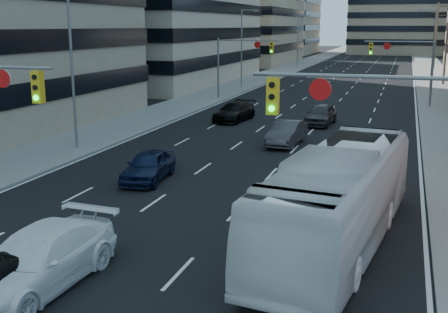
% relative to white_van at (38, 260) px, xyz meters
% --- Properties ---
extents(road_surface, '(18.00, 300.00, 0.02)m').
position_rel_white_van_xyz_m(road_surface, '(1.60, 126.00, -0.81)').
color(road_surface, black).
rests_on(road_surface, ground).
extents(sidewalk_left, '(5.00, 300.00, 0.15)m').
position_rel_white_van_xyz_m(sidewalk_left, '(-9.90, 126.00, -0.74)').
color(sidewalk_left, slate).
rests_on(sidewalk_left, ground).
extents(sidewalk_right, '(5.00, 300.00, 0.15)m').
position_rel_white_van_xyz_m(sidewalk_right, '(13.10, 126.00, -0.74)').
color(sidewalk_right, slate).
rests_on(sidewalk_right, ground).
extents(office_left_far, '(20.00, 30.00, 16.00)m').
position_rel_white_van_xyz_m(office_left_far, '(-22.40, 96.00, 7.18)').
color(office_left_far, gray).
rests_on(office_left_far, ground).
extents(bg_block_left, '(24.00, 24.00, 20.00)m').
position_rel_white_van_xyz_m(bg_block_left, '(-26.40, 136.00, 9.18)').
color(bg_block_left, '#ADA089').
rests_on(bg_block_left, ground).
extents(signal_near_right, '(6.59, 0.33, 6.00)m').
position_rel_white_van_xyz_m(signal_near_right, '(9.05, 3.99, 3.51)').
color(signal_near_right, slate).
rests_on(signal_near_right, ground).
extents(signal_far_left, '(6.09, 0.33, 6.00)m').
position_rel_white_van_xyz_m(signal_far_left, '(-6.08, 40.99, 3.48)').
color(signal_far_left, slate).
rests_on(signal_far_left, ground).
extents(signal_far_right, '(6.09, 0.33, 6.00)m').
position_rel_white_van_xyz_m(signal_far_right, '(9.28, 40.99, 3.48)').
color(signal_far_right, slate).
rests_on(signal_far_right, ground).
extents(utility_pole_midblock, '(2.20, 0.28, 11.00)m').
position_rel_white_van_xyz_m(utility_pole_midblock, '(13.80, 62.00, 4.96)').
color(utility_pole_midblock, '#4C3D2D').
rests_on(utility_pole_midblock, ground).
extents(utility_pole_distant, '(2.20, 0.28, 11.00)m').
position_rel_white_van_xyz_m(utility_pole_distant, '(13.80, 92.00, 4.96)').
color(utility_pole_distant, '#4C3D2D').
rests_on(utility_pole_distant, ground).
extents(streetlight_left_near, '(2.03, 0.22, 9.00)m').
position_rel_white_van_xyz_m(streetlight_left_near, '(-8.74, 16.00, 4.23)').
color(streetlight_left_near, slate).
rests_on(streetlight_left_near, ground).
extents(streetlight_left_mid, '(2.03, 0.22, 9.00)m').
position_rel_white_van_xyz_m(streetlight_left_mid, '(-8.74, 51.00, 4.23)').
color(streetlight_left_mid, slate).
rests_on(streetlight_left_mid, ground).
extents(streetlight_left_far, '(2.03, 0.22, 9.00)m').
position_rel_white_van_xyz_m(streetlight_left_far, '(-8.74, 86.00, 4.23)').
color(streetlight_left_far, slate).
rests_on(streetlight_left_far, ground).
extents(streetlight_right_far, '(2.03, 0.22, 9.00)m').
position_rel_white_van_xyz_m(streetlight_right_far, '(11.94, 56.00, 4.23)').
color(streetlight_right_far, slate).
rests_on(streetlight_right_far, ground).
extents(white_van, '(2.57, 5.75, 1.64)m').
position_rel_white_van_xyz_m(white_van, '(0.00, 0.00, 0.00)').
color(white_van, white).
rests_on(white_van, ground).
extents(transit_bus, '(4.26, 12.12, 3.31)m').
position_rel_white_van_xyz_m(transit_bus, '(7.60, 5.75, 0.83)').
color(transit_bus, silver).
rests_on(transit_bus, ground).
extents(sedan_blue, '(2.12, 4.39, 1.45)m').
position_rel_white_van_xyz_m(sedan_blue, '(-1.91, 11.14, -0.10)').
color(sedan_blue, '#0C1633').
rests_on(sedan_blue, ground).
extents(sedan_grey_center, '(1.90, 4.59, 1.48)m').
position_rel_white_van_xyz_m(sedan_grey_center, '(2.67, 21.16, -0.08)').
color(sedan_grey_center, '#38383B').
rests_on(sedan_grey_center, ground).
extents(sedan_black_far, '(2.55, 5.11, 1.43)m').
position_rel_white_van_xyz_m(sedan_black_far, '(-3.00, 28.75, -0.11)').
color(sedan_black_far, black).
rests_on(sedan_black_far, ground).
extents(sedan_grey_right, '(2.13, 4.64, 1.54)m').
position_rel_white_van_xyz_m(sedan_grey_right, '(3.60, 29.06, -0.05)').
color(sedan_grey_right, '#2F2F31').
rests_on(sedan_grey_right, ground).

